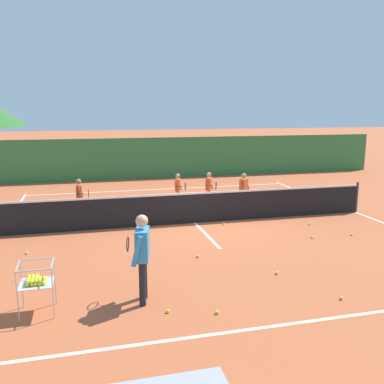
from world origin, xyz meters
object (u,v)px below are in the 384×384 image
Objects in this scene: tennis_net at (195,207)px; instructor at (142,250)px; student_3 at (244,188)px; tennis_ball_5 at (341,298)px; tennis_ball_0 at (217,312)px; tennis_ball_4 at (352,234)px; student_2 at (209,186)px; tennis_ball_1 at (224,224)px; tennis_ball_10 at (312,237)px; student_0 at (80,194)px; student_1 at (178,187)px; tennis_ball_2 at (168,311)px; tennis_ball_11 at (309,224)px; tennis_ball_7 at (277,273)px; tennis_ball_9 at (198,256)px; ball_cart at (36,281)px; tennis_ball_3 at (27,253)px.

tennis_net is 5.55m from instructor.
student_3 reaches higher than tennis_ball_5.
tennis_ball_0 and tennis_ball_4 have the same top height.
tennis_net is at bearing -117.70° from student_2.
tennis_net reaches higher than tennis_ball_1.
student_0 is at bearing 147.62° from tennis_ball_10.
student_0 is 3.51m from student_1.
tennis_net is at bearing 79.01° from tennis_ball_0.
student_0 is at bearing 101.90° from tennis_ball_2.
student_1 reaches higher than tennis_ball_11.
tennis_ball_0 is (1.18, -0.81, -0.96)m from instructor.
student_1 is at bearing 72.62° from instructor.
student_1 reaches higher than tennis_ball_0.
tennis_ball_7 is (2.61, 1.12, 0.00)m from tennis_ball_2.
student_0 reaches higher than tennis_ball_9.
tennis_ball_0 is at bearing -137.93° from tennis_ball_10.
student_0 is at bearing 155.38° from tennis_net.
student_2 reaches higher than tennis_ball_0.
tennis_net is 12.90× the size of ball_cart.
tennis_net reaches higher than tennis_ball_5.
student_1 is 18.01× the size of tennis_ball_3.
ball_cart is at bearing -119.52° from student_1.
student_1 is at bearing 99.19° from tennis_ball_5.
tennis_ball_10 is (3.87, 3.49, 0.00)m from tennis_ball_0.
tennis_ball_1 and tennis_ball_2 have the same top height.
student_2 is 0.99× the size of student_3.
tennis_ball_4 is 1.00× the size of tennis_ball_5.
tennis_ball_7 is at bearing -104.38° from student_3.
tennis_ball_7 is (2.96, 0.57, -0.96)m from instructor.
tennis_net is 3.55m from tennis_ball_11.
tennis_ball_5 is (-2.65, -3.49, 0.00)m from tennis_ball_4.
tennis_ball_4 and tennis_ball_5 have the same top height.
student_1 is at bearing 168.43° from student_2.
tennis_ball_11 is at bearing -17.97° from tennis_net.
student_1 is (3.44, 0.68, -0.03)m from student_0.
ball_cart reaches higher than tennis_ball_7.
student_3 reaches higher than ball_cart.
tennis_ball_11 is (4.49, 4.75, 0.00)m from tennis_ball_0.
student_3 reaches higher than tennis_ball_2.
student_3 is 18.84× the size of tennis_ball_0.
tennis_ball_9 is at bearing -109.49° from student_2.
tennis_ball_2 and tennis_ball_4 have the same top height.
student_3 is 18.84× the size of tennis_ball_3.
instructor is 24.33× the size of tennis_ball_9.
ball_cart is 13.22× the size of tennis_ball_1.
tennis_net is at bearing -146.61° from student_3.
tennis_ball_4 is (8.10, 2.64, -0.56)m from ball_cart.
tennis_net is 5.07m from tennis_ball_3.
student_1 is 18.01× the size of tennis_ball_5.
tennis_net is at bearing 162.03° from tennis_ball_11.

